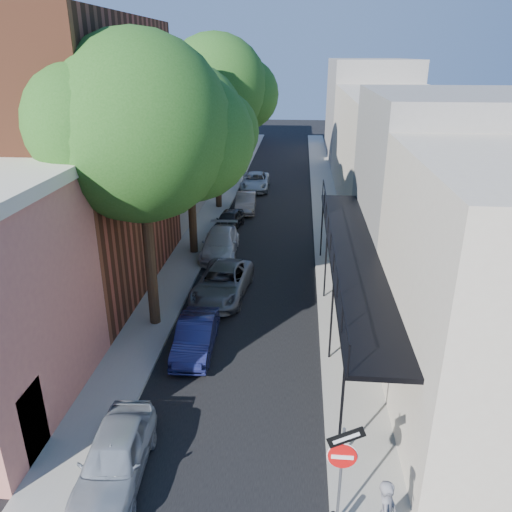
% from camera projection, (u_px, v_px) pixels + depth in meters
% --- Properties ---
extents(road_surface, '(6.00, 64.00, 0.01)m').
position_uv_depth(road_surface, '(273.00, 198.00, 39.01)').
color(road_surface, black).
rests_on(road_surface, ground).
extents(sidewalk_left, '(2.00, 64.00, 0.12)m').
position_uv_depth(sidewalk_left, '(222.00, 196.00, 39.31)').
color(sidewalk_left, gray).
rests_on(sidewalk_left, ground).
extents(sidewalk_right, '(2.00, 64.00, 0.12)m').
position_uv_depth(sidewalk_right, '(324.00, 199.00, 38.66)').
color(sidewalk_right, gray).
rests_on(sidewalk_right, ground).
extents(buildings_left, '(10.10, 59.10, 12.00)m').
position_uv_depth(buildings_left, '(147.00, 135.00, 36.76)').
color(buildings_left, tan).
rests_on(buildings_left, ground).
extents(buildings_right, '(9.80, 55.00, 10.00)m').
position_uv_depth(buildings_right, '(397.00, 144.00, 36.14)').
color(buildings_right, beige).
rests_on(buildings_right, ground).
extents(sign_post, '(0.89, 0.17, 2.99)m').
position_uv_depth(sign_post, '(342.00, 460.00, 11.20)').
color(sign_post, '#595B60').
rests_on(sign_post, ground).
extents(oak_near, '(7.48, 6.80, 11.42)m').
position_uv_depth(oak_near, '(153.00, 131.00, 18.10)').
color(oak_near, black).
rests_on(oak_near, ground).
extents(oak_mid, '(6.60, 6.00, 10.20)m').
position_uv_depth(oak_mid, '(196.00, 125.00, 25.76)').
color(oak_mid, black).
rests_on(oak_mid, ground).
extents(oak_far, '(7.70, 7.00, 11.90)m').
position_uv_depth(oak_far, '(223.00, 89.00, 33.65)').
color(oak_far, black).
rests_on(oak_far, ground).
extents(parked_car_a, '(1.87, 4.10, 1.36)m').
position_uv_depth(parked_car_a, '(115.00, 457.00, 13.09)').
color(parked_car_a, '#8E959D').
rests_on(parked_car_a, ground).
extents(parked_car_b, '(1.45, 3.87, 1.26)m').
position_uv_depth(parked_car_b, '(196.00, 336.00, 18.77)').
color(parked_car_b, '#161945').
rests_on(parked_car_b, ground).
extents(parked_car_c, '(2.68, 5.09, 1.37)m').
position_uv_depth(parked_car_c, '(222.00, 283.00, 23.04)').
color(parked_car_c, slate).
rests_on(parked_car_c, ground).
extents(parked_car_d, '(2.09, 4.76, 1.36)m').
position_uv_depth(parked_car_d, '(220.00, 243.00, 27.82)').
color(parked_car_d, silver).
rests_on(parked_car_d, ground).
extents(parked_car_e, '(1.87, 3.70, 1.21)m').
position_uv_depth(parked_car_e, '(229.00, 220.00, 31.93)').
color(parked_car_e, black).
rests_on(parked_car_e, ground).
extents(parked_car_f, '(1.56, 3.97, 1.29)m').
position_uv_depth(parked_car_f, '(246.00, 202.00, 35.58)').
color(parked_car_f, slate).
rests_on(parked_car_f, ground).
extents(parked_car_g, '(2.37, 4.94, 1.36)m').
position_uv_depth(parked_car_g, '(255.00, 181.00, 41.28)').
color(parked_car_g, '#939DA6').
rests_on(parked_car_g, ground).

